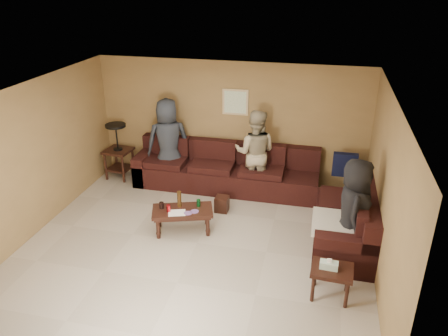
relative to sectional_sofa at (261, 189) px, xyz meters
name	(u,v)px	position (x,y,z in m)	size (l,w,h in m)	color
room	(195,149)	(-0.81, -1.52, 1.34)	(5.60, 5.50, 2.50)	#B3A998
sectional_sofa	(261,189)	(0.00, 0.00, 0.00)	(4.65, 2.90, 0.97)	black
coffee_table	(182,212)	(-1.16, -1.22, 0.03)	(1.11, 0.79, 0.70)	black
end_table_left	(118,150)	(-3.14, 0.53, 0.30)	(0.57, 0.57, 1.19)	black
side_table_right	(331,272)	(1.30, -2.33, 0.07)	(0.57, 0.48, 0.60)	black
waste_bin	(222,204)	(-0.67, -0.40, -0.18)	(0.24, 0.24, 0.29)	black
wall_art	(235,102)	(-0.71, 0.96, 1.37)	(0.52, 0.04, 0.52)	#CFB581
person_left	(168,142)	(-2.02, 0.56, 0.57)	(0.87, 0.57, 1.79)	#2A303B
person_middle	(255,152)	(-0.22, 0.51, 0.53)	(0.83, 0.64, 1.70)	tan
person_right	(353,211)	(1.57, -1.34, 0.49)	(0.80, 0.52, 1.64)	black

